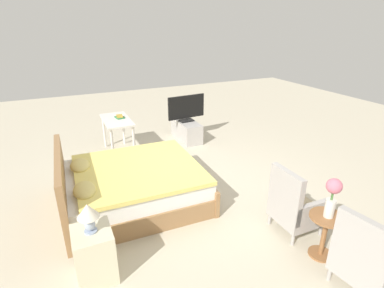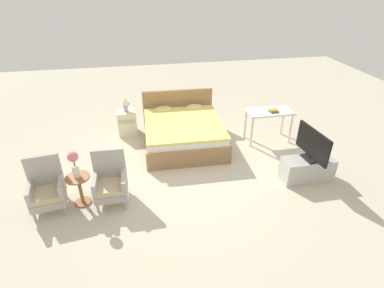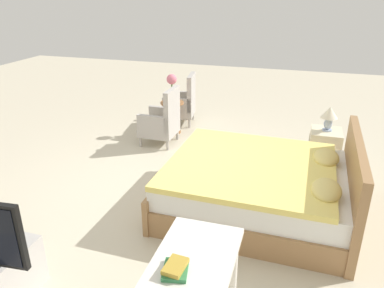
# 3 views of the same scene
# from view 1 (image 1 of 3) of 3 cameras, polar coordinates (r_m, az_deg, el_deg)

# --- Properties ---
(ground_plane) EXTENTS (16.00, 16.00, 0.00)m
(ground_plane) POSITION_cam_1_polar(r_m,az_deg,el_deg) (5.07, 0.70, -8.37)
(ground_plane) COLOR beige
(bed) EXTENTS (1.79, 2.06, 0.96)m
(bed) POSITION_cam_1_polar(r_m,az_deg,el_deg) (4.63, -11.57, -7.77)
(bed) COLOR #997047
(bed) RESTS_ON ground_plane
(armchair_by_window_left) EXTENTS (0.61, 0.61, 0.92)m
(armchair_by_window_left) POSITION_cam_1_polar(r_m,az_deg,el_deg) (3.66, 30.13, -18.46)
(armchair_by_window_left) COLOR #ADA8A3
(armchair_by_window_left) RESTS_ON ground_plane
(armchair_by_window_right) EXTENTS (0.55, 0.55, 0.92)m
(armchair_by_window_right) POSITION_cam_1_polar(r_m,az_deg,el_deg) (4.16, 18.83, -11.17)
(armchair_by_window_right) COLOR #ADA8A3
(armchair_by_window_right) RESTS_ON ground_plane
(side_table) EXTENTS (0.40, 0.40, 0.55)m
(side_table) POSITION_cam_1_polar(r_m,az_deg,el_deg) (3.91, 23.99, -14.91)
(side_table) COLOR #936038
(side_table) RESTS_ON ground_plane
(flower_vase) EXTENTS (0.17, 0.17, 0.48)m
(flower_vase) POSITION_cam_1_polar(r_m,az_deg,el_deg) (3.64, 25.21, -8.61)
(flower_vase) COLOR silver
(flower_vase) RESTS_ON side_table
(nightstand) EXTENTS (0.44, 0.41, 0.59)m
(nightstand) POSITION_cam_1_polar(r_m,az_deg,el_deg) (3.54, -18.06, -19.34)
(nightstand) COLOR beige
(nightstand) RESTS_ON ground_plane
(table_lamp) EXTENTS (0.22, 0.22, 0.33)m
(table_lamp) POSITION_cam_1_polar(r_m,az_deg,el_deg) (3.23, -19.17, -12.50)
(table_lamp) COLOR #9EADC6
(table_lamp) RESTS_ON nightstand
(tv_stand) EXTENTS (0.96, 0.40, 0.45)m
(tv_stand) POSITION_cam_1_polar(r_m,az_deg,el_deg) (7.00, -1.06, 2.62)
(tv_stand) COLOR #B7B2AD
(tv_stand) RESTS_ON ground_plane
(tv_flatscreen) EXTENTS (0.23, 0.90, 0.60)m
(tv_flatscreen) POSITION_cam_1_polar(r_m,az_deg,el_deg) (6.84, -1.10, 6.88)
(tv_flatscreen) COLOR black
(tv_flatscreen) RESTS_ON tv_stand
(vanity_desk) EXTENTS (1.04, 0.52, 0.75)m
(vanity_desk) POSITION_cam_1_polar(r_m,az_deg,el_deg) (6.31, -14.07, 3.65)
(vanity_desk) COLOR silver
(vanity_desk) RESTS_ON ground_plane
(book_stack) EXTENTS (0.22, 0.19, 0.06)m
(book_stack) POSITION_cam_1_polar(r_m,az_deg,el_deg) (6.33, -13.62, 5.06)
(book_stack) COLOR #337A47
(book_stack) RESTS_ON vanity_desk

